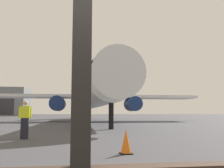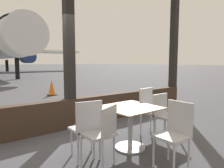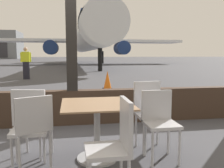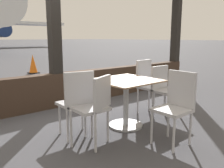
# 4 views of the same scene
# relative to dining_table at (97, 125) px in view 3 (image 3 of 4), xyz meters

# --- Properties ---
(ground_plane) EXTENTS (220.00, 220.00, 0.00)m
(ground_plane) POSITION_rel_dining_table_xyz_m (-0.29, 41.68, -0.46)
(ground_plane) COLOR #424247
(window_frame) EXTENTS (7.84, 0.24, 3.97)m
(window_frame) POSITION_rel_dining_table_xyz_m (-0.29, 1.68, 0.94)
(window_frame) COLOR #38281E
(window_frame) RESTS_ON ground
(dining_table) EXTENTS (0.87, 0.87, 0.73)m
(dining_table) POSITION_rel_dining_table_xyz_m (0.00, 0.00, 0.00)
(dining_table) COLOR #8C6B4C
(dining_table) RESTS_ON ground
(cafe_chair_window_left) EXTENTS (0.40, 0.40, 0.88)m
(cafe_chair_window_left) POSITION_rel_dining_table_xyz_m (0.79, -0.10, 0.08)
(cafe_chair_window_left) COLOR #B2B2B7
(cafe_chair_window_left) RESTS_ON ground
(cafe_chair_window_right) EXTENTS (0.45, 0.45, 0.92)m
(cafe_chair_window_right) POSITION_rel_dining_table_xyz_m (-0.80, 0.09, 0.09)
(cafe_chair_window_right) COLOR #B2B2B7
(cafe_chair_window_right) RESTS_ON ground
(cafe_chair_aisle_left) EXTENTS (0.51, 0.51, 0.89)m
(cafe_chair_aisle_left) POSITION_rel_dining_table_xyz_m (-0.75, -0.25, 0.09)
(cafe_chair_aisle_left) COLOR #B2B2B7
(cafe_chair_aisle_left) RESTS_ON ground
(cafe_chair_aisle_right) EXTENTS (0.40, 0.40, 0.93)m
(cafe_chair_aisle_right) POSITION_rel_dining_table_xyz_m (0.09, -0.84, 0.09)
(cafe_chair_aisle_right) COLOR #B2B2B7
(cafe_chair_aisle_right) RESTS_ON ground
(cafe_chair_side_extra) EXTENTS (0.42, 0.42, 0.95)m
(cafe_chair_side_extra) POSITION_rel_dining_table_xyz_m (0.78, 0.26, 0.11)
(cafe_chair_side_extra) COLOR #B2B2B7
(cafe_chair_side_extra) RESTS_ON ground
(airplane) EXTENTS (27.70, 36.85, 10.35)m
(airplane) POSITION_rel_dining_table_xyz_m (2.07, 31.40, 3.13)
(airplane) COLOR silver
(airplane) RESTS_ON ground
(ground_crew_worker) EXTENTS (0.53, 0.27, 1.74)m
(ground_crew_worker) POSITION_rel_dining_table_xyz_m (-2.71, 10.87, 0.45)
(ground_crew_worker) COLOR black
(ground_crew_worker) RESTS_ON ground
(traffic_cone) EXTENTS (0.36, 0.36, 0.70)m
(traffic_cone) POSITION_rel_dining_table_xyz_m (1.10, 6.33, -0.12)
(traffic_cone) COLOR orange
(traffic_cone) RESTS_ON ground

